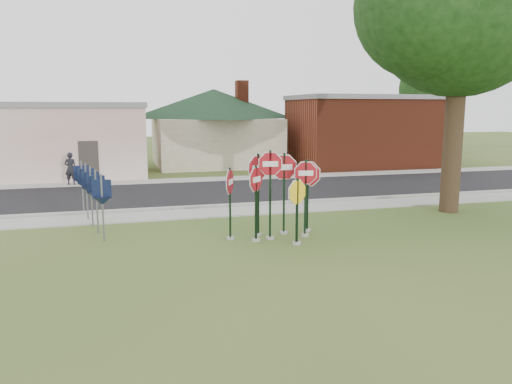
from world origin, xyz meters
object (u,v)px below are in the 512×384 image
object	(u,v)px
stop_sign_center	(270,183)
stop_sign_left	(256,194)
stop_sign_yellow	(297,204)
oak_tree	(462,1)
pedestrian	(71,168)

from	to	relation	value
stop_sign_center	stop_sign_left	distance (m)	0.55
stop_sign_center	stop_sign_left	xyz separation A→B (m)	(-0.46, -0.10, -0.29)
stop_sign_yellow	oak_tree	world-z (taller)	oak_tree
oak_tree	pedestrian	bearing A→B (deg)	143.50
stop_sign_center	oak_tree	xyz separation A→B (m)	(7.74, 2.12, 5.92)
stop_sign_yellow	oak_tree	xyz separation A→B (m)	(7.17, 2.87, 6.45)
pedestrian	stop_sign_left	bearing A→B (deg)	130.39
stop_sign_center	stop_sign_left	world-z (taller)	stop_sign_center
stop_sign_yellow	stop_sign_left	distance (m)	1.24
stop_sign_yellow	stop_sign_center	bearing A→B (deg)	126.82
stop_sign_yellow	pedestrian	distance (m)	15.29
stop_sign_center	pedestrian	size ratio (longest dim) A/B	1.68
stop_sign_center	oak_tree	distance (m)	9.97
stop_sign_yellow	oak_tree	bearing A→B (deg)	21.85
stop_sign_yellow	stop_sign_left	bearing A→B (deg)	147.50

